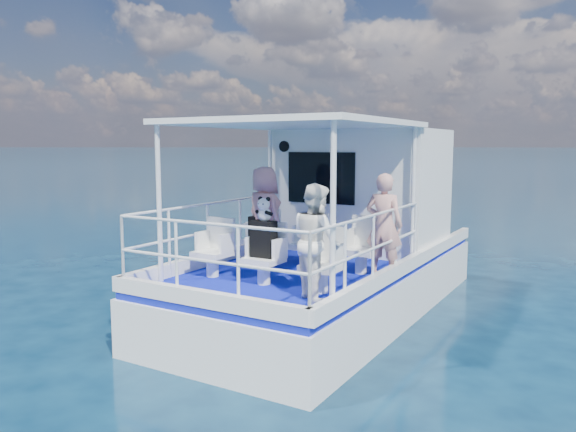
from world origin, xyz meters
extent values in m
plane|color=#072139|center=(0.00, 0.00, 0.00)|extent=(2000.00, 2000.00, 0.00)
cube|color=white|center=(0.00, 1.00, 0.00)|extent=(3.00, 7.00, 1.60)
cube|color=#0A128E|center=(0.00, 1.00, 0.85)|extent=(2.90, 6.90, 0.10)
cube|color=white|center=(0.00, 2.30, 2.00)|extent=(2.85, 2.00, 2.20)
cube|color=white|center=(0.00, -0.20, 3.14)|extent=(3.00, 3.20, 0.08)
cylinder|color=white|center=(-1.35, -1.70, 2.00)|extent=(0.07, 0.07, 2.20)
cylinder|color=white|center=(1.35, -1.70, 2.00)|extent=(0.07, 0.07, 2.20)
cylinder|color=white|center=(-1.35, 1.20, 2.00)|extent=(0.07, 0.07, 2.20)
cylinder|color=white|center=(1.35, 1.20, 2.00)|extent=(0.07, 0.07, 2.20)
cube|color=white|center=(-0.90, 0.20, 1.09)|extent=(0.48, 0.46, 0.38)
cube|color=white|center=(0.00, 0.20, 1.09)|extent=(0.48, 0.46, 0.38)
cube|color=white|center=(0.90, 0.20, 1.09)|extent=(0.48, 0.46, 0.38)
cube|color=white|center=(-0.90, -1.10, 1.09)|extent=(0.48, 0.46, 0.38)
cube|color=white|center=(0.00, -1.10, 1.09)|extent=(0.48, 0.46, 0.38)
cube|color=white|center=(0.90, -1.10, 1.09)|extent=(0.48, 0.46, 0.38)
imported|color=#D88B8C|center=(-0.81, 0.17, 1.69)|extent=(0.70, 0.61, 1.58)
imported|color=#DD988F|center=(1.25, 0.20, 1.66)|extent=(0.57, 0.39, 1.52)
imported|color=white|center=(0.96, -1.36, 1.63)|extent=(0.90, 0.86, 1.45)
cube|color=black|center=(-0.93, 0.15, 1.47)|extent=(0.28, 0.16, 0.37)
cube|color=black|center=(0.00, -1.09, 1.53)|extent=(0.34, 0.19, 0.51)
cube|color=black|center=(-0.93, 0.15, 1.68)|extent=(0.11, 0.06, 0.06)
camera|label=1|loc=(4.17, -7.49, 2.81)|focal=35.00mm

